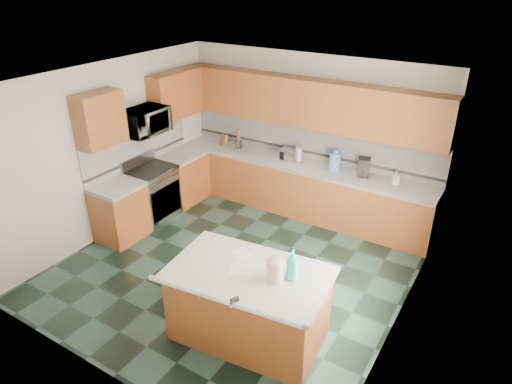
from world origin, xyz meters
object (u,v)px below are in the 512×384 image
Objects in this scene: treat_jar at (275,273)px; coffee_maker at (364,167)px; knife_block at (224,140)px; island_top at (249,273)px; island_base at (249,306)px; soap_bottle_island at (293,265)px; toaster_oven at (290,155)px.

coffee_maker is at bearing 88.25° from treat_jar.
knife_block is 2.70m from coffee_maker.
coffee_maker reaches higher than island_top.
island_base is at bearing -108.26° from coffee_maker.
coffee_maker is at bearing 80.29° from island_base.
island_top is at bearing -172.02° from soap_bottle_island.
treat_jar is 0.64× the size of coffee_maker.
island_base is 8.50× the size of knife_block.
coffee_maker is at bearing 11.82° from knife_block.
island_base is at bearing 0.00° from island_top.
soap_bottle_island is at bearing 10.52° from island_top.
toaster_oven is (1.39, 0.00, -0.00)m from knife_block.
toaster_oven is at bearing 109.64° from soap_bottle_island.
island_top is at bearing 178.04° from treat_jar.
soap_bottle_island is at bearing -60.35° from toaster_oven.
coffee_maker is (2.70, 0.03, 0.05)m from knife_block.
coffee_maker reaches higher than island_base.
soap_bottle_island is 2.96m from coffee_maker.
treat_jar is 4.16m from knife_block.
treat_jar is 0.61× the size of toaster_oven.
soap_bottle_island is at bearing -99.48° from coffee_maker.
coffee_maker is (1.31, 0.03, 0.06)m from toaster_oven.
knife_block is at bearing -178.83° from toaster_oven.
knife_block is (-2.51, 3.06, 0.59)m from island_base.
island_base is 5.17× the size of toaster_oven.
soap_bottle_island reaches higher than knife_block.
knife_block is at bearing 126.66° from soap_bottle_island.
toaster_oven is 1.31m from coffee_maker.
knife_block is (-2.51, 3.06, 0.13)m from island_top.
toaster_oven is (-1.12, 3.06, 0.58)m from island_base.
island_top is (0.00, 0.00, 0.46)m from island_base.
toaster_oven reaches higher than island_base.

